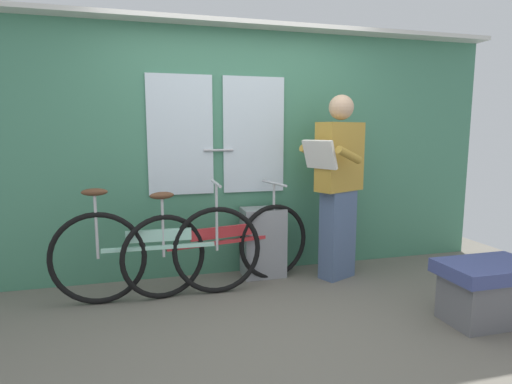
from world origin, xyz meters
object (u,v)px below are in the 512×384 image
at_px(bench_seat_corner, 488,290).
at_px(trash_bin_by_wall, 263,242).
at_px(bicycle_near_door, 159,252).
at_px(bicycle_leaning_behind, 221,246).
at_px(passenger_reading_newspaper, 338,183).

bearing_deg(bench_seat_corner, trash_bin_by_wall, 133.19).
distance_m(bicycle_near_door, bicycle_leaning_behind, 0.55).
xyz_separation_m(bicycle_leaning_behind, trash_bin_by_wall, (0.45, 0.21, -0.05)).
xyz_separation_m(bicycle_near_door, bench_seat_corner, (2.30, -1.07, -0.16)).
relative_size(bicycle_leaning_behind, passenger_reading_newspaper, 1.01).
distance_m(bicycle_near_door, trash_bin_by_wall, 1.04).
height_order(trash_bin_by_wall, bench_seat_corner, trash_bin_by_wall).
relative_size(bicycle_near_door, bench_seat_corner, 2.46).
bearing_deg(bicycle_near_door, passenger_reading_newspaper, 4.00).
bearing_deg(passenger_reading_newspaper, bench_seat_corner, 94.67).
relative_size(passenger_reading_newspaper, trash_bin_by_wall, 2.59).
bearing_deg(bicycle_leaning_behind, trash_bin_by_wall, 13.71).
height_order(bicycle_leaning_behind, bench_seat_corner, bicycle_leaning_behind).
relative_size(bicycle_leaning_behind, trash_bin_by_wall, 2.61).
bearing_deg(bench_seat_corner, passenger_reading_newspaper, 119.11).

